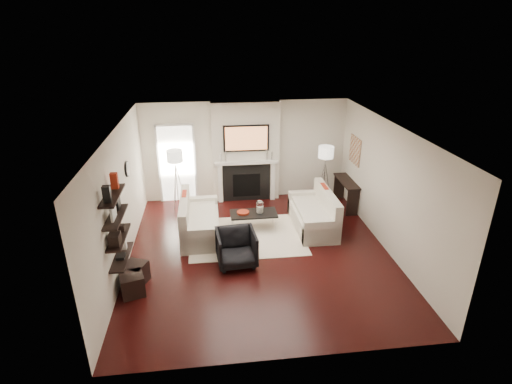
{
  "coord_description": "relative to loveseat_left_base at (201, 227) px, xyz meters",
  "views": [
    {
      "loc": [
        -0.97,
        -7.36,
        4.57
      ],
      "look_at": [
        0.0,
        0.6,
        1.15
      ],
      "focal_mm": 28.0,
      "sensor_mm": 36.0,
      "label": 1
    }
  ],
  "objects": [
    {
      "name": "candlestick_l_short",
      "position": [
        0.58,
        1.78,
        1.06
      ],
      "size": [
        0.04,
        0.04,
        0.24
      ],
      "primitive_type": "cylinder",
      "color": "silver",
      "rests_on": "mantel_shelf"
    },
    {
      "name": "coffee_leg_nw",
      "position": [
        0.76,
        -0.08,
        -0.02
      ],
      "size": [
        0.02,
        0.02,
        0.38
      ],
      "primitive_type": "cylinder",
      "color": "silver",
      "rests_on": "floor"
    },
    {
      "name": "mantel_shelf",
      "position": [
        1.26,
        1.77,
        0.91
      ],
      "size": [
        1.7,
        0.18,
        0.07
      ],
      "primitive_type": "cube",
      "color": "white",
      "rests_on": "chimney_breast"
    },
    {
      "name": "hallway_panel",
      "position": [
        -0.59,
        2.06,
        0.84
      ],
      "size": [
        0.9,
        0.02,
        2.1
      ],
      "primitive_type": "cube",
      "color": "white",
      "rests_on": "floor"
    },
    {
      "name": "loveseat_left_arm_s",
      "position": [
        0.0,
        0.81,
        0.09
      ],
      "size": [
        0.85,
        0.18,
        0.6
      ],
      "primitive_type": "cube",
      "color": "beige",
      "rests_on": "floor"
    },
    {
      "name": "tv_body",
      "position": [
        1.26,
        1.8,
        1.57
      ],
      "size": [
        1.2,
        0.06,
        0.7
      ],
      "primitive_type": "cube",
      "color": "black",
      "rests_on": "chimney_breast"
    },
    {
      "name": "shelf_lower",
      "position": [
        -1.36,
        -1.92,
        0.89
      ],
      "size": [
        0.25,
        1.0,
        0.04
      ],
      "primitive_type": "cube",
      "color": "black",
      "rests_on": "wall_left"
    },
    {
      "name": "lamp_right_shade",
      "position": [
        3.31,
        1.4,
        1.24
      ],
      "size": [
        0.4,
        0.4,
        0.3
      ],
      "primitive_type": "cylinder",
      "color": "white",
      "rests_on": "lamp_right_post"
    },
    {
      "name": "door_trim_top",
      "position": [
        -0.59,
        2.04,
        1.92
      ],
      "size": [
        1.02,
        0.06,
        0.06
      ],
      "primitive_type": "cube",
      "color": "white",
      "rests_on": "wall_back"
    },
    {
      "name": "console_top",
      "position": [
        3.83,
        1.08,
        0.52
      ],
      "size": [
        0.35,
        1.2,
        0.04
      ],
      "primitive_type": "cube",
      "color": "black",
      "rests_on": "floor"
    },
    {
      "name": "ottoman_far",
      "position": [
        -1.21,
        -2.07,
        -0.01
      ],
      "size": [
        0.5,
        0.5,
        0.4
      ],
      "primitive_type": "cube",
      "rotation": [
        0.0,
        0.0,
        0.29
      ],
      "color": "black",
      "rests_on": "floor"
    },
    {
      "name": "hurricane_glass",
      "position": [
        1.41,
        0.14,
        0.35
      ],
      "size": [
        0.16,
        0.16,
        0.28
      ],
      "primitive_type": "cylinder",
      "color": "white",
      "rests_on": "coffee_table"
    },
    {
      "name": "coffee_leg_se",
      "position": [
        1.76,
        0.36,
        -0.02
      ],
      "size": [
        0.02,
        0.02,
        0.38
      ],
      "primitive_type": "cylinder",
      "color": "silver",
      "rests_on": "floor"
    },
    {
      "name": "loveseat_right_arm_s",
      "position": [
        2.67,
        0.85,
        0.09
      ],
      "size": [
        0.85,
        0.18,
        0.6
      ],
      "primitive_type": "cube",
      "color": "beige",
      "rests_on": "floor"
    },
    {
      "name": "console_leg_n",
      "position": [
        3.83,
        0.53,
        0.14
      ],
      "size": [
        0.3,
        0.04,
        0.71
      ],
      "primitive_type": "cube",
      "color": "black",
      "rests_on": "floor"
    },
    {
      "name": "coffee_leg_ne",
      "position": [
        1.76,
        -0.08,
        -0.02
      ],
      "size": [
        0.02,
        0.02,
        0.38
      ],
      "primitive_type": "cylinder",
      "color": "silver",
      "rests_on": "floor"
    },
    {
      "name": "wall_art",
      "position": [
        3.99,
        1.13,
        1.34
      ],
      "size": [
        0.03,
        0.7,
        0.7
      ],
      "primitive_type": "cube",
      "color": "#A47752",
      "rests_on": "wall_right"
    },
    {
      "name": "lamp_left_leg_a",
      "position": [
        -0.48,
        1.54,
        0.39
      ],
      "size": [
        0.25,
        0.02,
        1.23
      ],
      "primitive_type": "cylinder",
      "rotation": [
        0.18,
        0.0,
        4.71
      ],
      "color": "silver",
      "rests_on": "floor"
    },
    {
      "name": "decor_magfile_a",
      "position": [
        -1.36,
        -2.23,
        1.85
      ],
      "size": [
        0.12,
        0.1,
        0.28
      ],
      "primitive_type": "cube",
      "color": "black",
      "rests_on": "shelf_top"
    },
    {
      "name": "lamp_left_leg_b",
      "position": [
        -0.65,
        1.64,
        0.39
      ],
      "size": [
        0.14,
        0.22,
        1.23
      ],
      "primitive_type": "cylinder",
      "rotation": [
        0.18,
        0.0,
        0.52
      ],
      "color": "silver",
      "rests_on": "floor"
    },
    {
      "name": "copper_bowl",
      "position": [
        1.01,
        0.14,
        0.24
      ],
      "size": [
        0.29,
        0.29,
        0.05
      ],
      "primitive_type": "cylinder",
      "color": "#B3341D",
      "rests_on": "coffee_table"
    },
    {
      "name": "lamp_right_post",
      "position": [
        3.31,
        1.4,
        0.39
      ],
      "size": [
        0.02,
        0.02,
        1.2
      ],
      "primitive_type": "cylinder",
      "color": "silver",
      "rests_on": "floor"
    },
    {
      "name": "lamp_left_post",
      "position": [
        -0.59,
        1.54,
        0.39
      ],
      "size": [
        0.02,
        0.02,
        1.2
      ],
      "primitive_type": "cylinder",
      "color": "silver",
      "rests_on": "floor"
    },
    {
      "name": "candlestick_r_short",
      "position": [
        1.94,
        1.78,
        1.06
      ],
      "size": [
        0.04,
        0.04,
        0.24
      ],
      "primitive_type": "cylinder",
      "color": "silver",
      "rests_on": "mantel_shelf"
    },
    {
      "name": "lamp_left_shade",
      "position": [
        -0.59,
        1.54,
        1.24
      ],
      "size": [
        0.4,
        0.4,
        0.3
      ],
      "primitive_type": "cylinder",
      "color": "white",
      "rests_on": "lamp_left_post"
    },
    {
      "name": "lamp_right_leg_c",
      "position": [
        3.25,
        1.3,
        0.39
      ],
      "size": [
        0.14,
        0.22,
        1.23
      ],
      "primitive_type": "cylinder",
      "rotation": [
        0.18,
        0.0,
        2.62
      ],
      "color": "silver",
      "rests_on": "floor"
    },
    {
      "name": "loveseat_left_arm_n",
      "position": [
        0.0,
        -0.81,
        0.09
      ],
      "size": [
        0.85,
        0.18,
        0.6
      ],
      "primitive_type": "cube",
      "color": "beige",
      "rests_on": "floor"
    },
    {
      "name": "console_leg_s",
      "position": [
        3.83,
        1.63,
        0.14
      ],
      "size": [
        0.3,
        0.04,
        0.71
      ],
      "primitive_type": "cube",
      "color": "black",
      "rests_on": "floor"
    },
    {
      "name": "pillow_right_charcoal",
      "position": [
        3.0,
        -0.26,
        0.51
      ],
      "size": [
        0.1,
        0.4,
        0.4
      ],
      "primitive_type": "cube",
      "color": "black",
      "rests_on": "loveseat_right_cushion"
    },
    {
      "name": "pillow_left_charcoal",
      "position": [
        -0.33,
        -0.3,
        0.51
      ],
      "size": [
        0.1,
        0.4,
        0.4
      ],
      "primitive_type": "cube",
      "color": "black",
      "rests_on": "loveseat_left_cushion"
    },
    {
      "name": "armchair",
      "position": [
        0.74,
        -1.3,
        0.19
      ],
      "size": [
        0.83,
        0.78,
        0.79
      ],
      "primitive_type": "imported",
      "rotation": [
        0.0,
        0.0,
        0.08
      ],
      "color": "black",
      "rests_on": "floor"
    },
    {
      "name": "candlestick_r_tall",
      "position": [
        1.81,
        1.78,
        1.09
      ],
      "size": [
        0.04,
        0.04,
        0.3
      ],
      "primitive_type": "cylinder",
      "color": "silver",
      "rests_on": "mantel_shelf"
    },
    {
      "name": "pillow_left_orange",
      "position": [
        -0.33,
        0.3,
        0.52
      ],
      "size": [
        0.1,
        0.42,
        0.42
      ],
      "primitive_type": "cube",
      "color": "#A22714",
      "rests_on": "loveseat_left_cushion"
    },
    {
      "name": "coffee_leg_sw",
      "position": [
        0.76,
        0.36,
        -0.02
      ],
      "size": [
        0.02,
        0.02,
        0.38
      ],
      "primitive_type": "cylinder",
      "color": "silver",
      "rests_on": "floor"
    },
    {
      "name": "shelf_top",
      "position": [
        -1.36,
        -1.92,
        1.69
      ],
      "size": [
        0.25,
        1.0,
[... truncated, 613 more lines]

